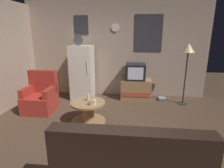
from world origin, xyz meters
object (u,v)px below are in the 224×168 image
armchair (41,97)px  coffee_table (88,112)px  crt_tv (135,72)px  couch (129,166)px  standing_lamp (188,53)px  wine_glass (88,97)px  book_stack (162,99)px  tv_stand (136,89)px  mug_ceramic_white (94,102)px  fridge (82,72)px  mug_ceramic_tan (91,103)px

armchair → coffee_table: bearing=-21.0°
crt_tv → couch: 3.27m
standing_lamp → armchair: standing_lamp is taller
crt_tv → couch: (-0.10, -3.23, -0.47)m
wine_glass → book_stack: 2.32m
armchair → tv_stand: bearing=25.4°
mug_ceramic_white → armchair: armchair is taller
coffee_table → armchair: bearing=159.0°
couch → standing_lamp: bearing=65.0°
crt_tv → coffee_table: 1.95m
tv_stand → book_stack: 0.78m
tv_stand → couch: bearing=-92.2°
mug_ceramic_white → wine_glass: bearing=134.1°
fridge → tv_stand: bearing=3.7°
mug_ceramic_white → tv_stand: bearing=63.0°
standing_lamp → mug_ceramic_white: size_ratio=17.67×
tv_stand → wine_glass: bearing=-124.1°
fridge → wine_glass: (0.50, -1.41, -0.22)m
standing_lamp → wine_glass: bearing=-151.6°
tv_stand → crt_tv: bearing=-178.1°
coffee_table → mug_ceramic_tan: (0.09, -0.15, 0.27)m
standing_lamp → mug_ceramic_tan: (-2.17, -1.45, -0.85)m
wine_glass → couch: bearing=-62.3°
standing_lamp → couch: (-1.37, -2.94, -1.05)m
crt_tv → coffee_table: (-0.99, -1.59, -0.56)m
fridge → armchair: 1.33m
standing_lamp → wine_glass: (-2.27, -1.23, -0.82)m
wine_glass → standing_lamp: bearing=28.4°
fridge → mug_ceramic_white: 1.74m
crt_tv → mug_ceramic_white: size_ratio=6.00×
mug_ceramic_tan → armchair: (-1.38, 0.64, -0.17)m
wine_glass → book_stack: bearing=39.0°
mug_ceramic_tan → mug_ceramic_white: bearing=36.9°
mug_ceramic_tan → armchair: bearing=155.1°
wine_glass → mug_ceramic_tan: (0.10, -0.22, -0.03)m
tv_stand → crt_tv: crt_tv is taller
mug_ceramic_tan → armchair: size_ratio=0.09×
coffee_table → armchair: armchair is taller
tv_stand → book_stack: bearing=-6.7°
book_stack → coffee_table: bearing=-139.5°
mug_ceramic_white → mug_ceramic_tan: same height
fridge → mug_ceramic_white: (0.66, -1.59, -0.25)m
fridge → wine_glass: size_ratio=11.80×
standing_lamp → book_stack: size_ratio=8.06×
mug_ceramic_tan → armchair: 1.53m
crt_tv → wine_glass: bearing=-123.3°
wine_glass → mug_ceramic_tan: 0.24m
standing_lamp → couch: bearing=-115.0°
mug_ceramic_white → armchair: size_ratio=0.09×
standing_lamp → book_stack: 1.42m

